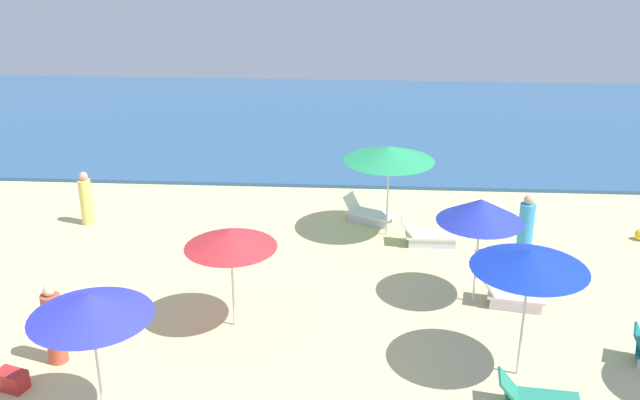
{
  "coord_description": "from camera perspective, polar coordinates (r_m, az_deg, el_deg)",
  "views": [
    {
      "loc": [
        0.85,
        -7.73,
        8.53
      ],
      "look_at": [
        -0.25,
        10.09,
        1.4
      ],
      "focal_mm": 41.71,
      "sensor_mm": 36.0,
      "label": 1
    }
  ],
  "objects": [
    {
      "name": "ocean",
      "position": [
        31.23,
        1.85,
        6.03
      ],
      "size": [
        60.0,
        15.38,
        0.12
      ],
      "primitive_type": "cube",
      "color": "#2D5783",
      "rests_on": "ground_plane"
    },
    {
      "name": "lounge_chair_6_0",
      "position": [
        17.56,
        14.5,
        -7.03
      ],
      "size": [
        1.49,
        0.9,
        0.68
      ],
      "rotation": [
        0.0,
        0.0,
        1.39
      ],
      "color": "silver",
      "rests_on": "ground_plane"
    },
    {
      "name": "umbrella_4",
      "position": [
        14.15,
        15.81,
        -4.43
      ],
      "size": [
        2.18,
        2.18,
        2.67
      ],
      "color": "silver",
      "rests_on": "ground_plane"
    },
    {
      "name": "lounge_chair_7_1",
      "position": [
        20.12,
        8.25,
        -2.68
      ],
      "size": [
        1.54,
        0.64,
        0.71
      ],
      "rotation": [
        0.0,
        0.0,
        1.59
      ],
      "color": "silver",
      "rests_on": "ground_plane"
    },
    {
      "name": "beachgoer_2",
      "position": [
        22.05,
        -17.51,
        0.02
      ],
      "size": [
        0.5,
        0.5,
        1.57
      ],
      "rotation": [
        0.0,
        0.0,
        5.46
      ],
      "color": "#F6DD6B",
      "rests_on": "ground_plane"
    },
    {
      "name": "beachgoer_1",
      "position": [
        15.72,
        -19.72,
        -9.12
      ],
      "size": [
        0.52,
        0.52,
        1.72
      ],
      "rotation": [
        0.0,
        0.0,
        4.22
      ],
      "color": "#D3543B",
      "rests_on": "ground_plane"
    },
    {
      "name": "umbrella_5",
      "position": [
        12.86,
        -17.25,
        -7.73
      ],
      "size": [
        2.07,
        2.07,
        2.62
      ],
      "color": "silver",
      "rests_on": "ground_plane"
    },
    {
      "name": "umbrella_7",
      "position": [
        19.85,
        5.32,
        3.57
      ],
      "size": [
        2.45,
        2.45,
        2.57
      ],
      "color": "silver",
      "rests_on": "ground_plane"
    },
    {
      "name": "umbrella_6",
      "position": [
        16.67,
        12.23,
        -0.79
      ],
      "size": [
        1.94,
        1.94,
        2.54
      ],
      "color": "silver",
      "rests_on": "ground_plane"
    },
    {
      "name": "beachgoer_0",
      "position": [
        19.65,
        15.49,
        -2.19
      ],
      "size": [
        0.54,
        0.54,
        1.76
      ],
      "rotation": [
        0.0,
        0.0,
        2.64
      ],
      "color": "#399CDD",
      "rests_on": "ground_plane"
    },
    {
      "name": "cooler_box_1",
      "position": [
        15.52,
        -22.58,
        -12.64
      ],
      "size": [
        0.65,
        0.51,
        0.37
      ],
      "primitive_type": "cube",
      "rotation": [
        0.0,
        0.0,
        2.83
      ],
      "color": "red",
      "rests_on": "ground_plane"
    },
    {
      "name": "lounge_chair_7_0",
      "position": [
        21.39,
        3.63,
        -1.0
      ],
      "size": [
        1.53,
        1.13,
        0.74
      ],
      "rotation": [
        0.0,
        0.0,
        1.13
      ],
      "color": "silver",
      "rests_on": "ground_plane"
    },
    {
      "name": "lounge_chair_4_0",
      "position": [
        14.41,
        16.23,
        -14.4
      ],
      "size": [
        1.54,
        0.75,
        0.66
      ],
      "rotation": [
        0.0,
        0.0,
        1.46
      ],
      "color": "silver",
      "rests_on": "ground_plane"
    },
    {
      "name": "umbrella_1",
      "position": [
        15.55,
        -6.88,
        -2.93
      ],
      "size": [
        1.96,
        1.96,
        2.28
      ],
      "color": "silver",
      "rests_on": "ground_plane"
    },
    {
      "name": "beach_ball_0",
      "position": [
        22.04,
        23.37,
        -2.46
      ],
      "size": [
        0.31,
        0.31,
        0.31
      ],
      "primitive_type": "sphere",
      "color": "yellow",
      "rests_on": "ground_plane"
    }
  ]
}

